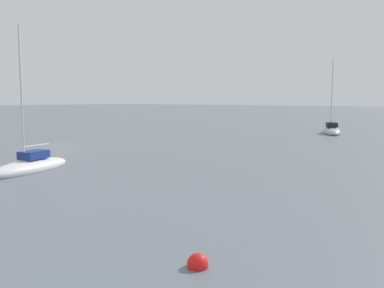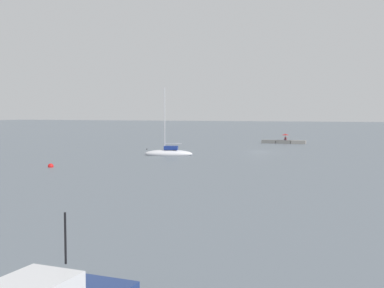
{
  "view_description": "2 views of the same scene",
  "coord_description": "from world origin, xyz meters",
  "px_view_note": "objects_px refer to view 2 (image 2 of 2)",
  "views": [
    {
      "loc": [
        27.08,
        36.72,
        4.94
      ],
      "look_at": [
        6.31,
        21.55,
        2.14
      ],
      "focal_mm": 39.18,
      "sensor_mm": 36.0,
      "label": 1
    },
    {
      "loc": [
        -16.7,
        77.11,
        6.22
      ],
      "look_at": [
        5.53,
        16.11,
        2.05
      ],
      "focal_mm": 46.91,
      "sensor_mm": 36.0,
      "label": 2
    }
  ],
  "objects_px": {
    "person_seated_maroon_left": "(285,139)",
    "sailboat_white_mid": "(169,153)",
    "mooring_buoy_near": "(51,166)",
    "umbrella_open_red": "(285,134)"
  },
  "relations": [
    {
      "from": "umbrella_open_red",
      "to": "sailboat_white_mid",
      "type": "xyz_separation_m",
      "value": [
        11.17,
        32.61,
        -1.46
      ]
    },
    {
      "from": "person_seated_maroon_left",
      "to": "sailboat_white_mid",
      "type": "relative_size",
      "value": 0.07
    },
    {
      "from": "person_seated_maroon_left",
      "to": "mooring_buoy_near",
      "type": "xyz_separation_m",
      "value": [
        17.76,
        51.28,
        -0.81
      ]
    },
    {
      "from": "umbrella_open_red",
      "to": "mooring_buoy_near",
      "type": "xyz_separation_m",
      "value": [
        17.77,
        51.24,
        -1.69
      ]
    },
    {
      "from": "person_seated_maroon_left",
      "to": "sailboat_white_mid",
      "type": "distance_m",
      "value": 34.51
    },
    {
      "from": "umbrella_open_red",
      "to": "sailboat_white_mid",
      "type": "distance_m",
      "value": 34.5
    },
    {
      "from": "person_seated_maroon_left",
      "to": "umbrella_open_red",
      "type": "xyz_separation_m",
      "value": [
        -0.01,
        0.04,
        0.88
      ]
    },
    {
      "from": "person_seated_maroon_left",
      "to": "sailboat_white_mid",
      "type": "xyz_separation_m",
      "value": [
        11.16,
        32.65,
        -0.58
      ]
    },
    {
      "from": "mooring_buoy_near",
      "to": "sailboat_white_mid",
      "type": "bearing_deg",
      "value": -109.51
    },
    {
      "from": "person_seated_maroon_left",
      "to": "umbrella_open_red",
      "type": "height_order",
      "value": "umbrella_open_red"
    }
  ]
}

